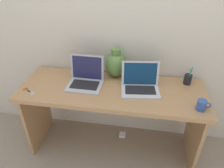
{
  "coord_description": "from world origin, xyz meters",
  "views": [
    {
      "loc": [
        0.25,
        -1.55,
        1.82
      ],
      "look_at": [
        0.0,
        0.0,
        0.81
      ],
      "focal_mm": 33.9,
      "sensor_mm": 36.0,
      "label": 1
    }
  ],
  "objects": [
    {
      "name": "laptop_left",
      "position": [
        -0.25,
        0.05,
        0.82
      ],
      "size": [
        0.32,
        0.26,
        0.26
      ],
      "color": "#B2B2B7",
      "rests_on": "desk"
    },
    {
      "name": "desk",
      "position": [
        0.0,
        0.0,
        0.6
      ],
      "size": [
        1.67,
        0.59,
        0.76
      ],
      "color": "#AD7F51",
      "rests_on": "ground"
    },
    {
      "name": "back_wall",
      "position": [
        0.0,
        0.33,
        1.2
      ],
      "size": [
        4.4,
        0.04,
        2.4
      ],
      "primitive_type": "cube",
      "color": "beige",
      "rests_on": "ground"
    },
    {
      "name": "power_brick",
      "position": [
        0.09,
        0.16,
        0.01
      ],
      "size": [
        0.07,
        0.07,
        0.03
      ],
      "primitive_type": "cube",
      "color": "white",
      "rests_on": "ground"
    },
    {
      "name": "coffee_mug",
      "position": [
        0.73,
        -0.18,
        0.8
      ],
      "size": [
        0.11,
        0.07,
        0.09
      ],
      "color": "#335199",
      "rests_on": "desk"
    },
    {
      "name": "pen_cup",
      "position": [
        0.68,
        0.19,
        0.81
      ],
      "size": [
        0.07,
        0.07,
        0.18
      ],
      "color": "black",
      "rests_on": "desk"
    },
    {
      "name": "green_vase",
      "position": [
        0.0,
        0.23,
        0.88
      ],
      "size": [
        0.2,
        0.2,
        0.29
      ],
      "color": "#5B843D",
      "rests_on": "desk"
    },
    {
      "name": "laptop_right",
      "position": [
        0.25,
        0.04,
        0.82
      ],
      "size": [
        0.36,
        0.28,
        0.24
      ],
      "color": "silver",
      "rests_on": "desk"
    },
    {
      "name": "ground_plane",
      "position": [
        0.0,
        0.0,
        0.0
      ],
      "size": [
        6.0,
        6.0,
        0.0
      ],
      "primitive_type": "plane",
      "color": "gray"
    },
    {
      "name": "scissors",
      "position": [
        -0.74,
        -0.15,
        0.76
      ],
      "size": [
        0.14,
        0.1,
        0.01
      ],
      "color": "#B7B7BC",
      "rests_on": "desk"
    }
  ]
}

